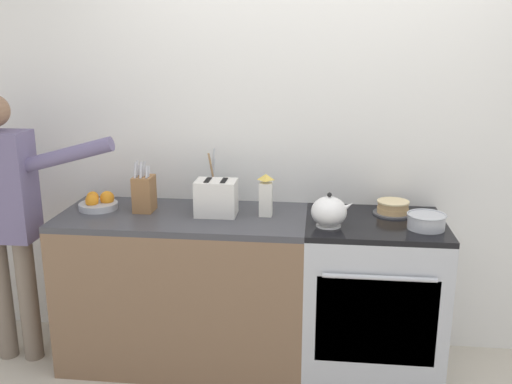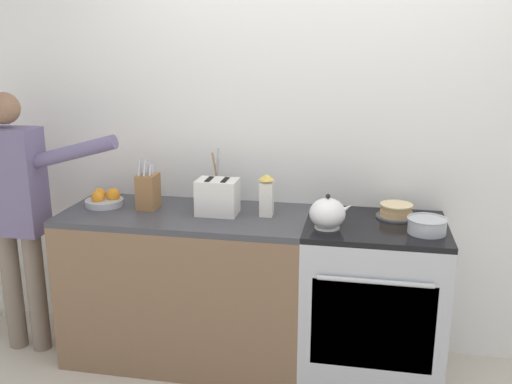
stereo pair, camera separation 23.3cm
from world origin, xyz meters
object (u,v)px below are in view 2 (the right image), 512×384
Objects in this scene: milk_carton at (267,196)px; person_baker at (16,203)px; utensil_crock at (216,191)px; fruit_bowl at (105,199)px; layer_cake at (396,211)px; toaster at (217,197)px; mixing_bowl at (427,225)px; knife_block at (148,191)px; stove_range at (372,301)px; tea_kettle at (328,213)px.

person_baker is (-1.45, -0.13, -0.08)m from milk_carton.
utensil_crock is 0.66m from fruit_bowl.
layer_cake is 0.90× the size of toaster.
milk_carton is 1.46m from person_baker.
mixing_bowl is at bearing -4.79° from fruit_bowl.
fruit_bowl is at bearing 178.05° from knife_block.
person_baker reaches higher than toaster.
toaster is at bearing 174.27° from mixing_bowl.
layer_cake is at bearing 3.90° from knife_block.
toaster is at bearing -4.16° from knife_block.
fruit_bowl reaches higher than mixing_bowl.
mixing_bowl reaches higher than stove_range.
person_baker reaches higher than layer_cake.
knife_block reaches higher than toaster.
layer_cake is 1.68m from fruit_bowl.
person_baker is at bearing -173.66° from layer_cake.
layer_cake is 1.04m from utensil_crock.
tea_kettle is 1.33m from fruit_bowl.
stove_range is 0.59m from tea_kettle.
mixing_bowl is at bearing -5.73° from toaster.
tea_kettle is (-0.36, -0.25, 0.04)m from layer_cake.
milk_carton is at bearing 3.96° from toaster.
fruit_bowl is at bearing 176.72° from toaster.
stove_range is 2.11m from person_baker.
fruit_bowl reaches higher than stove_range.
layer_cake is at bearing 2.93° from fruit_bowl.
tea_kettle is at bearing -7.17° from fruit_bowl.
stove_range is at bearing -12.70° from utensil_crock.
stove_range is 0.82m from milk_carton.
toaster is at bearing -172.67° from layer_cake.
person_baker is at bearing -179.97° from mixing_bowl.
utensil_crock is (0.36, 0.17, -0.03)m from knife_block.
knife_block is 0.40m from utensil_crock.
fruit_bowl is (-1.57, 0.05, 0.48)m from stove_range.
tea_kettle is at bearing -11.45° from toaster.
milk_carton is at bearing 157.37° from tea_kettle.
mixing_bowl is 1.22m from utensil_crock.
utensil_crock is 0.38m from milk_carton.
knife_block is at bearing -154.97° from utensil_crock.
milk_carton is (-0.35, 0.14, 0.03)m from tea_kettle.
tea_kettle is 0.96× the size of milk_carton.
toaster reaches higher than fruit_bowl.
mixing_bowl is 0.85× the size of milk_carton.
layer_cake is 1.40m from knife_block.
person_baker reaches higher than milk_carton.
tea_kettle is at bearing -8.54° from knife_block.
person_baker reaches higher than utensil_crock.
layer_cake is at bearing 8.63° from milk_carton.
tea_kettle is 0.15× the size of person_baker.
stove_range is at bearing 24.48° from tea_kettle.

